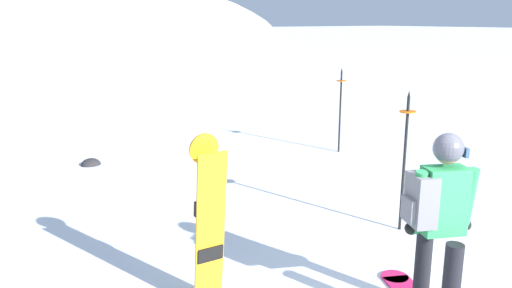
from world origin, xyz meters
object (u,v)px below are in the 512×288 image
object	(u,v)px
snowboarder_main	(438,225)
piste_marker_near	(340,104)
spare_snowboard	(209,222)
rock_dark	(91,165)
piste_marker_far	(405,152)

from	to	relation	value
snowboarder_main	piste_marker_near	bearing A→B (deg)	56.99
spare_snowboard	rock_dark	xyz separation A→B (m)	(0.27, 5.44, -0.84)
snowboarder_main	piste_marker_near	xyz separation A→B (m)	(3.27, 5.03, 0.06)
piste_marker_near	piste_marker_far	world-z (taller)	piste_marker_far
spare_snowboard	rock_dark	world-z (taller)	spare_snowboard
piste_marker_far	spare_snowboard	bearing A→B (deg)	-173.13
rock_dark	piste_marker_far	bearing A→B (deg)	-62.98
spare_snowboard	rock_dark	distance (m)	5.51
snowboarder_main	spare_snowboard	size ratio (longest dim) A/B	1.05
snowboarder_main	piste_marker_far	xyz separation A→B (m)	(1.33, 1.59, 0.11)
piste_marker_far	piste_marker_near	bearing A→B (deg)	60.61
spare_snowboard	piste_marker_far	bearing A→B (deg)	6.87
piste_marker_near	rock_dark	bearing A→B (deg)	160.02
snowboarder_main	spare_snowboard	bearing A→B (deg)	141.23
spare_snowboard	piste_marker_near	world-z (taller)	piste_marker_near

